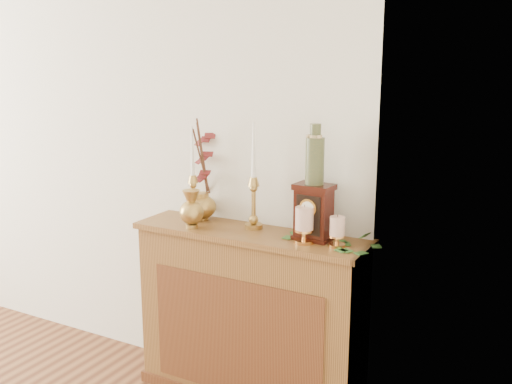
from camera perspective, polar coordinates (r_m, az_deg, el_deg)
The scene contains 10 objects.
console_shelf at distance 3.21m, azimuth -0.61°, elevation -12.20°, with size 1.24×0.34×0.93m.
candlestick_left at distance 3.21m, azimuth -6.00°, elevation 0.16°, with size 0.08×0.08×0.51m.
candlestick_center at distance 3.04m, azimuth -0.23°, elevation -0.22°, with size 0.09×0.09×0.55m.
bud_vase at distance 3.08m, azimuth -6.16°, elevation -1.68°, with size 0.12×0.12×0.20m.
ginger_jar at distance 3.24m, azimuth -4.93°, elevation 1.81°, with size 0.22×0.24×0.55m.
pillar_candle_left at distance 2.83m, azimuth 4.62°, elevation -2.97°, with size 0.10×0.10×0.19m.
pillar_candle_right at distance 2.80m, azimuth 7.74°, elevation -3.61°, with size 0.08×0.08×0.15m.
ivy_garland at distance 2.88m, azimuth 6.91°, elevation -4.44°, with size 0.48×0.19×0.09m.
mantel_clock at distance 2.88m, azimuth 5.49°, elevation -1.96°, with size 0.19×0.14×0.27m.
ceramic_vase at distance 2.83m, azimuth 5.63°, elevation 3.30°, with size 0.09×0.09×0.29m.
Camera 1 is at (2.83, -0.44, 1.80)m, focal length 42.00 mm.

